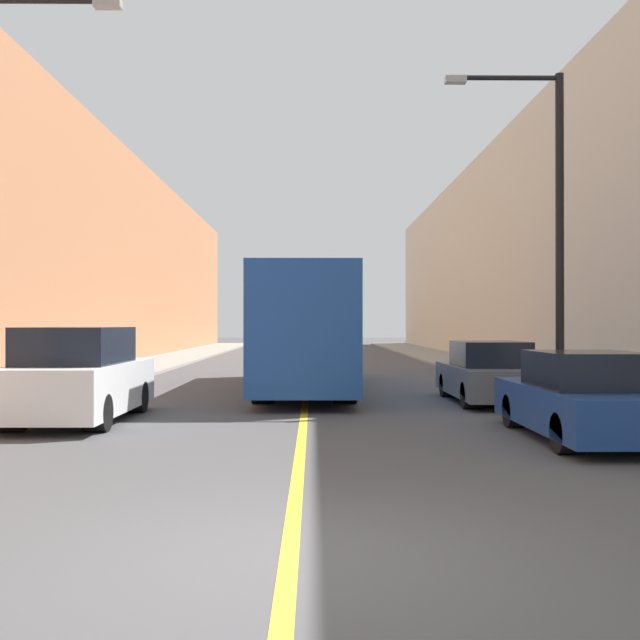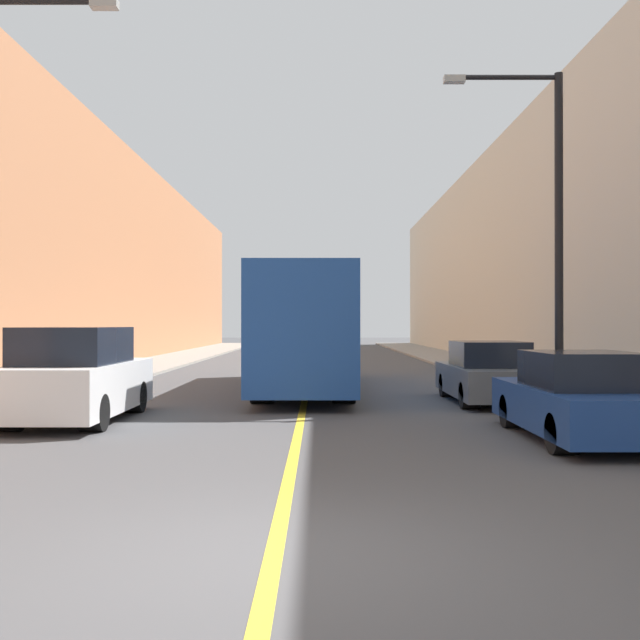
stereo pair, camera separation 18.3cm
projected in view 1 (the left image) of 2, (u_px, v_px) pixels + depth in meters
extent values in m
plane|color=#474749|center=(289.00, 558.00, 6.18)|extent=(200.00, 200.00, 0.00)
cube|color=gray|center=(156.00, 363.00, 36.11)|extent=(3.33, 72.00, 0.11)
cube|color=gray|center=(463.00, 363.00, 36.24)|extent=(3.33, 72.00, 0.11)
cube|color=#B2724C|center=(80.00, 253.00, 36.11)|extent=(4.00, 72.00, 10.74)
cube|color=beige|center=(538.00, 250.00, 36.30)|extent=(4.00, 72.00, 11.07)
cube|color=gold|center=(310.00, 364.00, 36.18)|extent=(0.16, 72.00, 0.01)
cube|color=#1E4793|center=(306.00, 328.00, 21.93)|extent=(2.54, 12.01, 3.04)
cube|color=black|center=(303.00, 304.00, 15.96)|extent=(2.16, 0.04, 1.37)
cylinder|color=black|center=(264.00, 382.00, 18.19)|extent=(0.56, 1.02, 1.02)
cylinder|color=black|center=(345.00, 382.00, 18.21)|extent=(0.56, 1.02, 1.02)
cylinder|color=black|center=(278.00, 365.00, 25.64)|extent=(0.56, 1.02, 1.02)
cylinder|color=black|center=(336.00, 365.00, 25.66)|extent=(0.56, 1.02, 1.02)
cube|color=silver|center=(80.00, 387.00, 14.83)|extent=(1.93, 4.72, 0.95)
cube|color=black|center=(76.00, 345.00, 14.60)|extent=(1.70, 2.60, 0.71)
cube|color=black|center=(36.00, 389.00, 12.50)|extent=(1.64, 0.04, 0.43)
cylinder|color=black|center=(12.00, 413.00, 13.35)|extent=(0.42, 0.68, 0.68)
cylinder|color=black|center=(97.00, 413.00, 13.37)|extent=(0.42, 0.68, 0.68)
cylinder|color=black|center=(66.00, 397.00, 16.28)|extent=(0.42, 0.68, 0.68)
cylinder|color=black|center=(136.00, 397.00, 16.29)|extent=(0.42, 0.68, 0.68)
cube|color=navy|center=(581.00, 407.00, 12.52)|extent=(1.79, 4.61, 0.70)
cube|color=black|center=(586.00, 370.00, 12.29)|extent=(1.58, 2.07, 0.59)
cylinder|color=black|center=(569.00, 433.00, 11.08)|extent=(0.39, 0.62, 0.62)
cylinder|color=black|center=(517.00, 411.00, 13.94)|extent=(0.39, 0.62, 0.62)
cylinder|color=black|center=(591.00, 411.00, 13.95)|extent=(0.39, 0.62, 0.62)
cube|color=#51565B|center=(488.00, 380.00, 18.45)|extent=(1.82, 4.62, 0.72)
cube|color=black|center=(490.00, 354.00, 18.23)|extent=(1.60, 2.08, 0.61)
cube|color=black|center=(512.00, 382.00, 16.17)|extent=(1.55, 0.04, 0.32)
cylinder|color=black|center=(471.00, 395.00, 17.01)|extent=(0.40, 0.62, 0.62)
cylinder|color=black|center=(533.00, 395.00, 17.03)|extent=(0.40, 0.62, 0.62)
cylinder|color=black|center=(448.00, 385.00, 19.88)|extent=(0.40, 0.62, 0.62)
cylinder|color=black|center=(502.00, 385.00, 19.89)|extent=(0.40, 0.62, 0.62)
cylinder|color=black|center=(40.00, 0.00, 13.70)|extent=(2.48, 0.12, 0.12)
cube|color=#999993|center=(108.00, 3.00, 13.71)|extent=(0.50, 0.24, 0.16)
cylinder|color=black|center=(560.00, 237.00, 17.79)|extent=(0.20, 0.20, 7.79)
cylinder|color=black|center=(508.00, 78.00, 17.80)|extent=(2.48, 0.12, 0.12)
cube|color=#999993|center=(456.00, 80.00, 17.79)|extent=(0.50, 0.24, 0.16)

